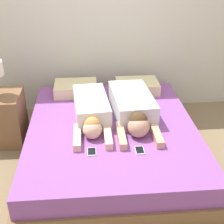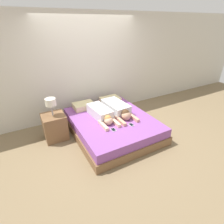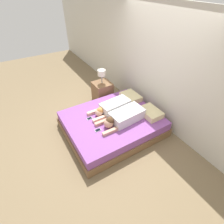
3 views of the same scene
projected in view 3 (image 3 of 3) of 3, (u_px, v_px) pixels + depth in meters
ground_plane at (112, 130)px, 4.18m from camera, size 12.00×12.00×0.00m
wall_back at (158, 68)px, 3.87m from camera, size 12.00×0.06×2.60m
bed at (112, 124)px, 4.06m from camera, size 1.75×2.09×0.39m
pillow_head_left at (131, 97)px, 4.48m from camera, size 0.51×0.38×0.13m
pillow_head_right at (150, 113)px, 3.97m from camera, size 0.51×0.38×0.13m
person_left at (112, 107)px, 4.07m from camera, size 0.39×1.02×0.22m
person_right at (123, 117)px, 3.77m from camera, size 0.45×1.09×0.24m
cell_phone_left at (89, 118)px, 3.90m from camera, size 0.08×0.12×0.01m
cell_phone_right at (98, 130)px, 3.61m from camera, size 0.08×0.12×0.01m
nightstand at (102, 91)px, 4.97m from camera, size 0.48×0.48×0.96m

